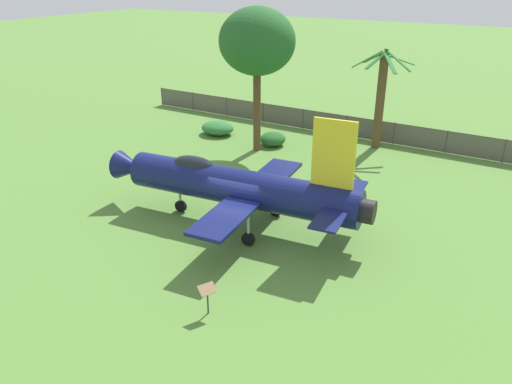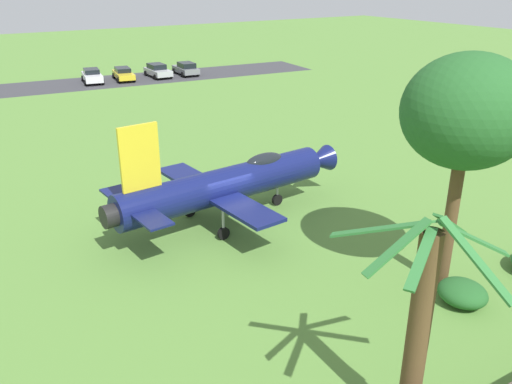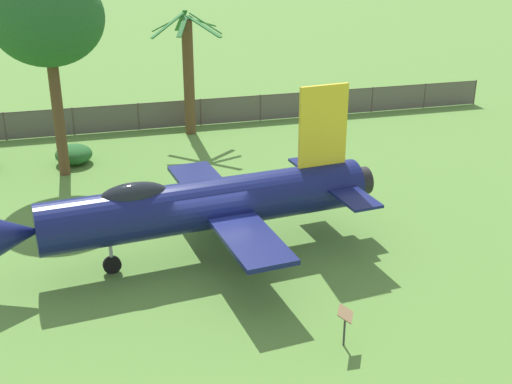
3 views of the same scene
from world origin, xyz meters
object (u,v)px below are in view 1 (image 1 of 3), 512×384
object	(u,v)px
shrub_by_tree	(218,128)
info_plaque	(207,293)
shrub_near_fence	(273,139)
shade_tree	(257,42)
palm_tree	(380,100)
display_jet	(233,185)

from	to	relation	value
shrub_by_tree	info_plaque	distance (m)	20.54
info_plaque	shrub_near_fence	bearing A→B (deg)	21.25
shrub_near_fence	info_plaque	bearing A→B (deg)	-158.75
shade_tree	info_plaque	size ratio (longest dim) A/B	7.93
shade_tree	palm_tree	world-z (taller)	shade_tree
display_jet	palm_tree	bearing A→B (deg)	-105.14
palm_tree	info_plaque	size ratio (longest dim) A/B	5.66
shade_tree	palm_tree	xyz separation A→B (m)	(4.48, -6.70, -3.67)
shade_tree	palm_tree	bearing A→B (deg)	-56.22
shrub_near_fence	palm_tree	bearing A→B (deg)	-63.27
shade_tree	shrub_near_fence	size ratio (longest dim) A/B	4.86
display_jet	shrub_by_tree	distance (m)	13.99
shade_tree	palm_tree	distance (m)	8.86
display_jet	palm_tree	xyz separation A→B (m)	(14.05, -2.42, 1.29)
display_jet	info_plaque	distance (m)	6.83
display_jet	shade_tree	world-z (taller)	shade_tree
shade_tree	shrub_near_fence	bearing A→B (deg)	-19.14
shade_tree	shrub_by_tree	xyz separation A→B (m)	(1.48, 4.17, -6.48)
display_jet	shrub_near_fence	xyz separation A→B (m)	(10.91, 3.82, -1.54)
shrub_by_tree	palm_tree	bearing A→B (deg)	-74.54
display_jet	shade_tree	bearing A→B (deg)	-71.25
shrub_by_tree	info_plaque	bearing A→B (deg)	-146.74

